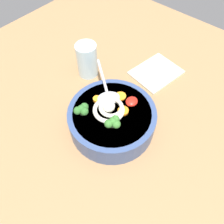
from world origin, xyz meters
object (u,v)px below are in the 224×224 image
at_px(soup_bowl, 112,119).
at_px(soup_spoon, 108,94).
at_px(noodle_pile, 109,108).
at_px(drinking_glass, 87,60).
at_px(folded_napkin, 156,73).

distance_m(soup_bowl, soup_spoon, 0.07).
height_order(noodle_pile, drinking_glass, drinking_glass).
bearing_deg(soup_spoon, drinking_glass, 10.23).
distance_m(soup_bowl, drinking_glass, 0.23).
relative_size(drinking_glass, folded_napkin, 0.73).
height_order(soup_spoon, drinking_glass, drinking_glass).
bearing_deg(drinking_glass, soup_spoon, -116.42).
bearing_deg(soup_bowl, noodle_pile, 103.27).
relative_size(noodle_pile, soup_spoon, 0.57).
bearing_deg(noodle_pile, folded_napkin, 3.69).
bearing_deg(drinking_glass, folded_napkin, -50.21).
height_order(soup_bowl, soup_spoon, soup_spoon).
xyz_separation_m(noodle_pile, soup_spoon, (0.03, 0.04, -0.00)).
distance_m(noodle_pile, drinking_glass, 0.22).
xyz_separation_m(soup_bowl, noodle_pile, (-0.00, 0.01, 0.04)).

